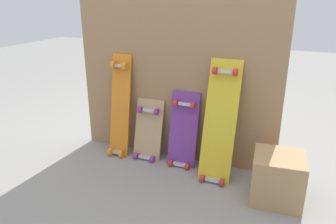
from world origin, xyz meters
TOP-DOWN VIEW (x-y plane):
  - ground_plane at (0.00, 0.00)m, footprint 12.00×12.00m
  - plywood_wall_panel at (0.00, 0.07)m, footprint 1.59×0.04m
  - skateboard_orange at (-0.43, -0.04)m, footprint 0.16×0.22m
  - skateboard_natural at (-0.19, -0.03)m, footprint 0.23×0.19m
  - skateboard_purple at (0.11, -0.03)m, footprint 0.22×0.19m
  - skateboard_yellow at (0.40, -0.09)m, footprint 0.23×0.31m
  - wooden_crate at (0.83, -0.26)m, footprint 0.34×0.34m

SIDE VIEW (x-z plane):
  - ground_plane at x=0.00m, z-range 0.00..0.00m
  - wooden_crate at x=0.83m, z-range 0.00..0.31m
  - skateboard_natural at x=-0.19m, z-range -0.07..0.47m
  - skateboard_purple at x=0.11m, z-range -0.07..0.56m
  - skateboard_orange at x=-0.43m, z-range -0.06..0.81m
  - skateboard_yellow at x=0.40m, z-range -0.07..0.83m
  - plywood_wall_panel at x=0.00m, z-range 0.00..1.78m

